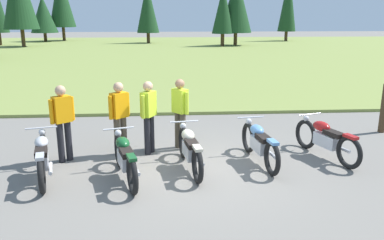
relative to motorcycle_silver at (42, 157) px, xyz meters
name	(u,v)px	position (x,y,z in m)	size (l,w,h in m)	color
ground_plane	(194,170)	(2.95, 0.22, -0.44)	(140.00, 140.00, 0.00)	slate
grass_moorland	(171,52)	(2.95, 26.82, -0.39)	(80.00, 44.00, 0.10)	olive
forest_treeline	(89,0)	(-4.84, 33.33, 4.02)	(33.48, 24.90, 8.86)	#47331E
motorcycle_silver	(42,157)	(0.00, 0.00, 0.00)	(0.77, 2.06, 0.88)	black
motorcycle_british_green	(125,158)	(1.59, -0.16, 0.00)	(0.79, 2.05, 0.88)	black
motorcycle_cream	(190,149)	(2.87, 0.28, 0.00)	(0.65, 2.09, 0.88)	black
motorcycle_sky_blue	(259,143)	(4.38, 0.54, 0.00)	(0.64, 2.09, 0.88)	black
motorcycle_red	(326,139)	(5.92, 0.75, 0.00)	(0.87, 2.02, 0.88)	black
rider_in_hivis_vest	(149,113)	(2.01, 1.32, 0.51)	(0.37, 0.49, 1.67)	black
rider_near_row_end	(63,119)	(0.20, 0.92, 0.51)	(0.45, 0.40, 1.67)	black
rider_checking_bike	(120,114)	(1.37, 1.24, 0.51)	(0.43, 0.41, 1.67)	#4C4233
rider_with_back_turned	(180,110)	(2.73, 1.60, 0.51)	(0.40, 0.45, 1.67)	#4C4233
trail_marker_post	(384,108)	(8.23, 2.56, 0.23)	(0.12, 0.12, 1.33)	#47331E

